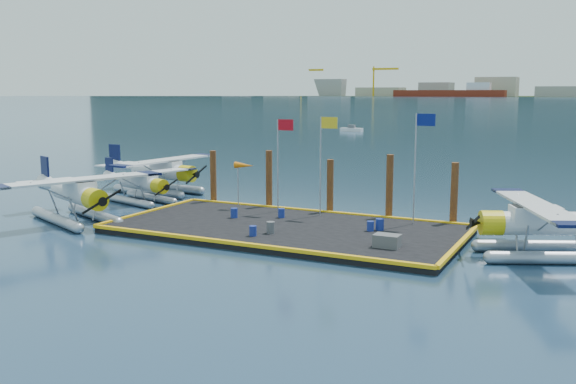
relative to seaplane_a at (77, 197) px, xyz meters
name	(u,v)px	position (x,y,z in m)	size (l,w,h in m)	color
ground	(286,233)	(12.95, 3.28, -1.65)	(4000.00, 4000.00, 0.00)	#172E45
dock	(286,229)	(12.95, 3.28, -1.45)	(20.00, 10.00, 0.40)	black
dock_bumpers	(286,224)	(12.95, 3.28, -1.16)	(20.25, 10.25, 0.18)	#F1B10E
seaplane_a	(77,197)	(0.00, 0.00, 0.00)	(9.85, 10.36, 3.78)	#9CA0AA
seaplane_b	(142,185)	(-0.94, 7.43, -0.31)	(8.03, 8.62, 3.07)	#9CA0AA
seaplane_c	(162,174)	(-2.29, 11.56, -0.01)	(9.61, 10.60, 3.75)	#9CA0AA
seaplane_d	(543,227)	(26.86, 3.74, -0.07)	(9.40, 9.87, 3.62)	#9CA0AA
drum_0	(234,213)	(8.96, 4.03, -0.94)	(0.43, 0.43, 0.60)	navy
drum_1	(271,228)	(13.05, 1.13, -0.92)	(0.47, 0.47, 0.66)	#4F4F53
drum_2	(370,226)	(17.79, 4.17, -0.97)	(0.39, 0.39, 0.56)	navy
drum_3	(253,231)	(12.49, 0.13, -0.97)	(0.40, 0.40, 0.56)	navy
drum_4	(380,224)	(18.19, 4.61, -0.92)	(0.47, 0.47, 0.66)	navy
drum_5	(281,213)	(11.57, 5.36, -0.96)	(0.41, 0.41, 0.57)	navy
crate	(387,241)	(19.79, 0.93, -0.92)	(1.30, 0.87, 0.65)	#4F4F53
flagpole_red	(281,151)	(10.65, 7.08, 2.75)	(1.14, 0.08, 6.00)	#9A99A1
flagpole_yellow	(324,151)	(13.65, 7.08, 2.87)	(1.14, 0.08, 6.20)	#9A99A1
flagpole_blue	(419,152)	(19.64, 7.08, 3.04)	(1.14, 0.08, 6.50)	#9A99A1
windsock	(244,166)	(7.92, 7.08, 1.58)	(1.40, 0.44, 3.12)	#9A99A1
piling_0	(213,179)	(4.45, 8.68, 0.35)	(0.44, 0.44, 4.00)	#462214
piling_1	(269,181)	(8.95, 8.68, 0.45)	(0.44, 0.44, 4.20)	#462214
piling_2	(330,189)	(13.45, 8.68, 0.25)	(0.44, 0.44, 3.80)	#462214
piling_3	(389,189)	(17.45, 8.68, 0.50)	(0.44, 0.44, 4.30)	#462214
piling_4	(454,196)	(21.45, 8.68, 0.35)	(0.44, 0.44, 4.00)	#462214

